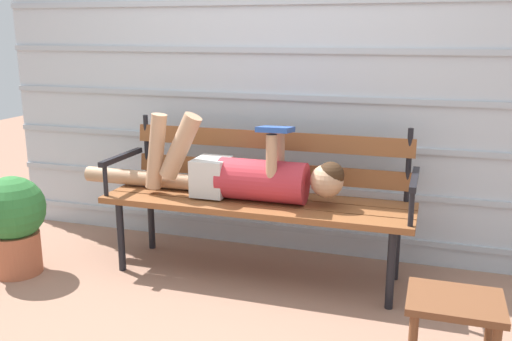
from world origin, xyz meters
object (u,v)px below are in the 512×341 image
Objects in this scene: park_bench at (260,190)px; reclining_person at (239,174)px; potted_plant at (13,220)px; footstool at (454,317)px.

reclining_person is (-0.10, -0.07, 0.11)m from park_bench.
potted_plant is at bearing -161.84° from reclining_person.
reclining_person reaches higher than footstool.
potted_plant is (-2.51, 0.38, 0.03)m from footstool.
footstool is (1.21, -0.80, -0.32)m from reclining_person.
reclining_person is 4.33× the size of footstool.
park_bench is 0.17m from reclining_person.
potted_plant is (-1.40, -0.50, -0.18)m from park_bench.
park_bench reaches higher than potted_plant.
reclining_person is 2.80× the size of potted_plant.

